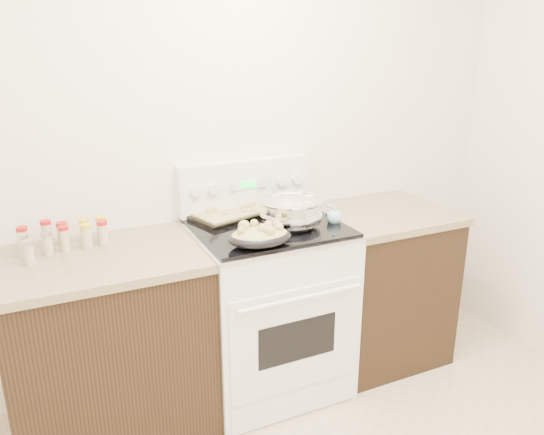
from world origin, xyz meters
TOP-DOWN VIEW (x-y plane):
  - room_shell at (0.00, 0.00)m, footprint 4.10×3.60m
  - counter_left at (-0.48, 1.43)m, footprint 0.93×0.67m
  - counter_right at (1.08, 1.43)m, footprint 0.73×0.67m
  - kitchen_range at (0.35, 1.42)m, footprint 0.78×0.73m
  - mixing_bowl at (0.45, 1.35)m, footprint 0.41×0.41m
  - roasting_pan at (0.20, 1.18)m, footprint 0.32×0.24m
  - baking_sheet at (0.23, 1.65)m, footprint 0.49×0.40m
  - wooden_spoon at (0.43, 1.34)m, footprint 0.08×0.25m
  - blue_ladle at (0.68, 1.32)m, footprint 0.13×0.26m
  - spice_jars at (-0.62, 1.58)m, footprint 0.39×0.24m

SIDE VIEW (x-z plane):
  - counter_left at x=-0.48m, z-range 0.00..0.92m
  - counter_right at x=1.08m, z-range 0.00..0.92m
  - kitchen_range at x=0.35m, z-range -0.12..1.10m
  - wooden_spoon at x=0.43m, z-range 0.93..0.98m
  - baking_sheet at x=0.23m, z-range 0.93..0.99m
  - blue_ladle at x=0.68m, z-range 0.93..1.02m
  - spice_jars at x=-0.62m, z-range 0.91..1.05m
  - roasting_pan at x=0.20m, z-range 0.94..1.05m
  - mixing_bowl at x=0.45m, z-range 0.92..1.11m
  - room_shell at x=0.00m, z-range 0.33..3.08m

